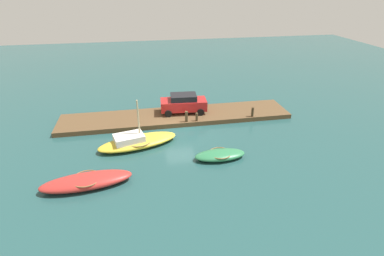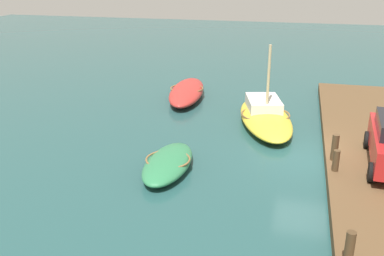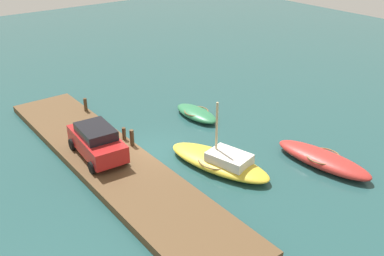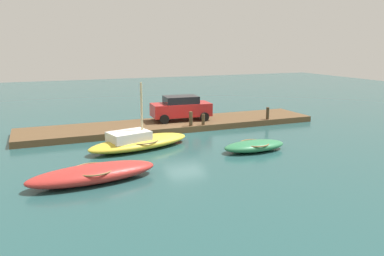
% 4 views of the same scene
% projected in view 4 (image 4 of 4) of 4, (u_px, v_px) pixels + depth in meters
% --- Properties ---
extents(ground_plane, '(84.00, 84.00, 0.00)m').
position_uv_depth(ground_plane, '(185.00, 135.00, 24.83)').
color(ground_plane, '#234C4C').
extents(dock_platform, '(20.61, 3.85, 0.41)m').
position_uv_depth(dock_platform, '(173.00, 125.00, 26.91)').
color(dock_platform, brown).
rests_on(dock_platform, ground_plane).
extents(rowboat_green, '(3.64, 1.62, 0.58)m').
position_uv_depth(rowboat_green, '(254.00, 146.00, 21.04)').
color(rowboat_green, '#2D7A4C').
rests_on(rowboat_green, ground_plane).
extents(motorboat_red, '(5.62, 2.30, 0.75)m').
position_uv_depth(motorboat_red, '(93.00, 174.00, 16.30)').
color(motorboat_red, '#B72D28').
rests_on(motorboat_red, ground_plane).
extents(sailboat_yellow, '(6.39, 3.56, 3.68)m').
position_uv_depth(sailboat_yellow, '(138.00, 141.00, 21.50)').
color(sailboat_yellow, gold).
rests_on(sailboat_yellow, ground_plane).
extents(mooring_post_west, '(0.22, 0.22, 0.87)m').
position_uv_depth(mooring_post_west, '(268.00, 113.00, 27.72)').
color(mooring_post_west, '#47331E').
rests_on(mooring_post_west, dock_platform).
extents(mooring_post_mid_west, '(0.22, 0.22, 0.73)m').
position_uv_depth(mooring_post_mid_west, '(203.00, 119.00, 25.86)').
color(mooring_post_mid_west, '#47331E').
rests_on(mooring_post_mid_west, dock_platform).
extents(mooring_post_mid_east, '(0.24, 0.24, 0.95)m').
position_uv_depth(mooring_post_mid_east, '(191.00, 119.00, 25.50)').
color(mooring_post_mid_east, '#47331E').
rests_on(mooring_post_mid_east, dock_platform).
extents(parked_car, '(4.25, 2.26, 1.73)m').
position_uv_depth(parked_car, '(181.00, 108.00, 27.30)').
color(parked_car, '#B21E1E').
rests_on(parked_car, dock_platform).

